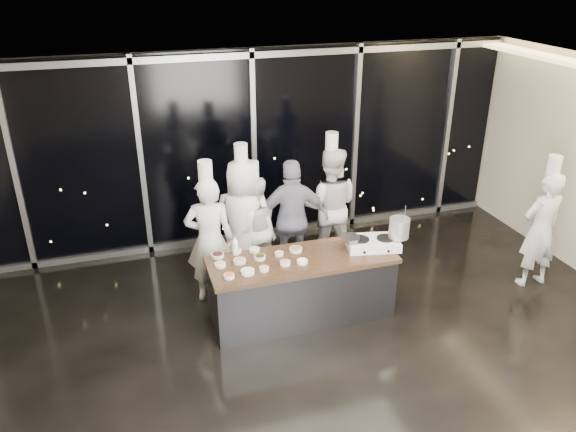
% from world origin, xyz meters
% --- Properties ---
extents(ground, '(9.00, 9.00, 0.00)m').
position_xyz_m(ground, '(0.00, 0.00, 0.00)').
color(ground, black).
rests_on(ground, ground).
extents(room_shell, '(9.02, 7.02, 3.21)m').
position_xyz_m(room_shell, '(0.18, 0.00, 2.25)').
color(room_shell, beige).
rests_on(room_shell, ground).
extents(window_wall, '(8.90, 0.11, 3.20)m').
position_xyz_m(window_wall, '(0.00, 3.43, 1.60)').
color(window_wall, black).
rests_on(window_wall, ground).
extents(demo_counter, '(2.46, 0.86, 0.90)m').
position_xyz_m(demo_counter, '(0.00, 0.90, 0.45)').
color(demo_counter, '#38383D').
rests_on(demo_counter, ground).
extents(stove, '(0.77, 0.56, 0.14)m').
position_xyz_m(stove, '(1.00, 0.89, 0.96)').
color(stove, silver).
rests_on(stove, demo_counter).
extents(frying_pan, '(0.46, 0.30, 0.04)m').
position_xyz_m(frying_pan, '(0.68, 0.95, 1.06)').
color(frying_pan, slate).
rests_on(frying_pan, stove).
extents(stock_pot, '(0.32, 0.32, 0.27)m').
position_xyz_m(stock_pot, '(1.34, 0.82, 1.18)').
color(stock_pot, silver).
rests_on(stock_pot, stove).
extents(prep_bowls, '(1.19, 0.72, 0.05)m').
position_xyz_m(prep_bowls, '(-0.60, 0.98, 0.93)').
color(prep_bowls, white).
rests_on(prep_bowls, demo_counter).
extents(squeeze_bottle, '(0.07, 0.07, 0.27)m').
position_xyz_m(squeeze_bottle, '(-0.81, 1.24, 1.03)').
color(squeeze_bottle, white).
rests_on(squeeze_bottle, demo_counter).
extents(chef_far_left, '(0.75, 0.57, 2.07)m').
position_xyz_m(chef_far_left, '(-1.07, 1.71, 0.94)').
color(chef_far_left, silver).
rests_on(chef_far_left, ground).
extents(chef_left, '(1.09, 0.93, 2.13)m').
position_xyz_m(chef_left, '(-0.50, 2.11, 0.96)').
color(chef_left, silver).
rests_on(chef_left, ground).
extents(chef_center, '(0.79, 0.62, 1.84)m').
position_xyz_m(chef_center, '(-0.34, 2.13, 0.82)').
color(chef_center, silver).
rests_on(chef_center, ground).
extents(guest, '(1.14, 0.60, 1.85)m').
position_xyz_m(guest, '(0.23, 2.00, 0.92)').
color(guest, '#131436').
rests_on(guest, ground).
extents(chef_right, '(1.12, 1.01, 2.12)m').
position_xyz_m(chef_right, '(0.91, 2.25, 0.95)').
color(chef_right, silver).
rests_on(chef_right, ground).
extents(chef_side, '(0.66, 0.45, 2.01)m').
position_xyz_m(chef_side, '(3.55, 0.68, 0.91)').
color(chef_side, silver).
rests_on(chef_side, ground).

